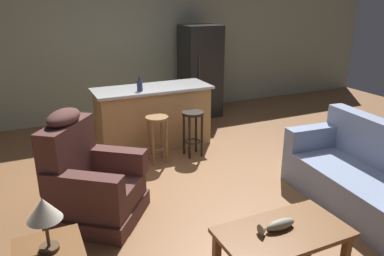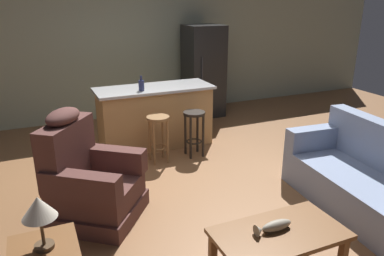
{
  "view_description": "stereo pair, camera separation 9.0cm",
  "coord_description": "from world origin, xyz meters",
  "px_view_note": "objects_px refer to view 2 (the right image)",
  "views": [
    {
      "loc": [
        -1.8,
        -3.98,
        2.25
      ],
      "look_at": [
        -0.0,
        -0.1,
        0.75
      ],
      "focal_mm": 35.0,
      "sensor_mm": 36.0,
      "label": 1
    },
    {
      "loc": [
        -1.72,
        -4.02,
        2.25
      ],
      "look_at": [
        -0.0,
        -0.1,
        0.75
      ],
      "focal_mm": 35.0,
      "sensor_mm": 36.0,
      "label": 2
    }
  ],
  "objects_px": {
    "bar_stool_left": "(158,131)",
    "refrigerator": "(203,71)",
    "coffee_table": "(279,237)",
    "fish_figurine": "(273,227)",
    "bar_stool_right": "(194,125)",
    "recliner_near_lamp": "(89,181)",
    "bottle_tall_green": "(141,85)",
    "couch": "(369,181)",
    "kitchen_island": "(155,116)",
    "table_lamp": "(39,210)"
  },
  "relations": [
    {
      "from": "bar_stool_left",
      "to": "refrigerator",
      "type": "height_order",
      "value": "refrigerator"
    },
    {
      "from": "coffee_table",
      "to": "fish_figurine",
      "type": "relative_size",
      "value": 3.24
    },
    {
      "from": "fish_figurine",
      "to": "bar_stool_right",
      "type": "distance_m",
      "value": 2.63
    },
    {
      "from": "recliner_near_lamp",
      "to": "bottle_tall_green",
      "type": "distance_m",
      "value": 1.99
    },
    {
      "from": "fish_figurine",
      "to": "couch",
      "type": "relative_size",
      "value": 0.17
    },
    {
      "from": "kitchen_island",
      "to": "bottle_tall_green",
      "type": "distance_m",
      "value": 0.62
    },
    {
      "from": "bar_stool_left",
      "to": "bar_stool_right",
      "type": "height_order",
      "value": "same"
    },
    {
      "from": "recliner_near_lamp",
      "to": "bar_stool_left",
      "type": "relative_size",
      "value": 1.76
    },
    {
      "from": "coffee_table",
      "to": "bar_stool_right",
      "type": "distance_m",
      "value": 2.66
    },
    {
      "from": "fish_figurine",
      "to": "bar_stool_right",
      "type": "relative_size",
      "value": 0.5
    },
    {
      "from": "couch",
      "to": "bottle_tall_green",
      "type": "distance_m",
      "value": 3.25
    },
    {
      "from": "couch",
      "to": "fish_figurine",
      "type": "bearing_deg",
      "value": 20.35
    },
    {
      "from": "kitchen_island",
      "to": "couch",
      "type": "bearing_deg",
      "value": -61.21
    },
    {
      "from": "refrigerator",
      "to": "recliner_near_lamp",
      "type": "bearing_deg",
      "value": -132.86
    },
    {
      "from": "coffee_table",
      "to": "kitchen_island",
      "type": "xyz_separation_m",
      "value": [
        0.0,
        3.25,
        0.11
      ]
    },
    {
      "from": "coffee_table",
      "to": "bar_stool_right",
      "type": "height_order",
      "value": "bar_stool_right"
    },
    {
      "from": "coffee_table",
      "to": "kitchen_island",
      "type": "bearing_deg",
      "value": 89.93
    },
    {
      "from": "fish_figurine",
      "to": "bar_stool_left",
      "type": "bearing_deg",
      "value": 92.52
    },
    {
      "from": "coffee_table",
      "to": "bar_stool_left",
      "type": "height_order",
      "value": "bar_stool_left"
    },
    {
      "from": "kitchen_island",
      "to": "bottle_tall_green",
      "type": "xyz_separation_m",
      "value": [
        -0.24,
        -0.15,
        0.56
      ]
    },
    {
      "from": "refrigerator",
      "to": "fish_figurine",
      "type": "bearing_deg",
      "value": -108.18
    },
    {
      "from": "recliner_near_lamp",
      "to": "refrigerator",
      "type": "distance_m",
      "value": 4.0
    },
    {
      "from": "recliner_near_lamp",
      "to": "kitchen_island",
      "type": "xyz_separation_m",
      "value": [
        1.3,
        1.71,
        0.06
      ]
    },
    {
      "from": "kitchen_island",
      "to": "bar_stool_left",
      "type": "height_order",
      "value": "kitchen_island"
    },
    {
      "from": "couch",
      "to": "recliner_near_lamp",
      "type": "relative_size",
      "value": 1.64
    },
    {
      "from": "couch",
      "to": "recliner_near_lamp",
      "type": "distance_m",
      "value": 3.03
    },
    {
      "from": "coffee_table",
      "to": "kitchen_island",
      "type": "relative_size",
      "value": 0.61
    },
    {
      "from": "kitchen_island",
      "to": "refrigerator",
      "type": "xyz_separation_m",
      "value": [
        1.41,
        1.2,
        0.4
      ]
    },
    {
      "from": "coffee_table",
      "to": "bar_stool_left",
      "type": "relative_size",
      "value": 1.62
    },
    {
      "from": "kitchen_island",
      "to": "bar_stool_left",
      "type": "xyz_separation_m",
      "value": [
        -0.16,
        -0.63,
        -0.01
      ]
    },
    {
      "from": "recliner_near_lamp",
      "to": "bottle_tall_green",
      "type": "bearing_deg",
      "value": 93.31
    },
    {
      "from": "table_lamp",
      "to": "coffee_table",
      "type": "bearing_deg",
      "value": -11.23
    },
    {
      "from": "kitchen_island",
      "to": "recliner_near_lamp",
      "type": "bearing_deg",
      "value": -127.14
    },
    {
      "from": "fish_figurine",
      "to": "refrigerator",
      "type": "xyz_separation_m",
      "value": [
        1.45,
        4.42,
        0.42
      ]
    },
    {
      "from": "table_lamp",
      "to": "bottle_tall_green",
      "type": "distance_m",
      "value": 3.16
    },
    {
      "from": "couch",
      "to": "bar_stool_right",
      "type": "bearing_deg",
      "value": -57.34
    },
    {
      "from": "kitchen_island",
      "to": "bottle_tall_green",
      "type": "bearing_deg",
      "value": -148.62
    },
    {
      "from": "fish_figurine",
      "to": "recliner_near_lamp",
      "type": "distance_m",
      "value": 1.96
    },
    {
      "from": "table_lamp",
      "to": "refrigerator",
      "type": "xyz_separation_m",
      "value": [
        3.19,
        4.1,
        0.01
      ]
    },
    {
      "from": "refrigerator",
      "to": "bottle_tall_green",
      "type": "xyz_separation_m",
      "value": [
        -1.65,
        -1.35,
        0.15
      ]
    },
    {
      "from": "bar_stool_left",
      "to": "bottle_tall_green",
      "type": "relative_size",
      "value": 3.1
    },
    {
      "from": "table_lamp",
      "to": "bar_stool_left",
      "type": "distance_m",
      "value": 2.82
    },
    {
      "from": "fish_figurine",
      "to": "bar_stool_right",
      "type": "xyz_separation_m",
      "value": [
        0.44,
        2.59,
        0.01
      ]
    },
    {
      "from": "recliner_near_lamp",
      "to": "table_lamp",
      "type": "relative_size",
      "value": 2.93
    },
    {
      "from": "couch",
      "to": "table_lamp",
      "type": "distance_m",
      "value": 3.36
    },
    {
      "from": "couch",
      "to": "bar_stool_left",
      "type": "bearing_deg",
      "value": -47.02
    },
    {
      "from": "coffee_table",
      "to": "bottle_tall_green",
      "type": "height_order",
      "value": "bottle_tall_green"
    },
    {
      "from": "refrigerator",
      "to": "bar_stool_right",
      "type": "bearing_deg",
      "value": -118.96
    },
    {
      "from": "kitchen_island",
      "to": "refrigerator",
      "type": "bearing_deg",
      "value": 40.48
    },
    {
      "from": "table_lamp",
      "to": "bar_stool_right",
      "type": "bearing_deg",
      "value": 46.14
    }
  ]
}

